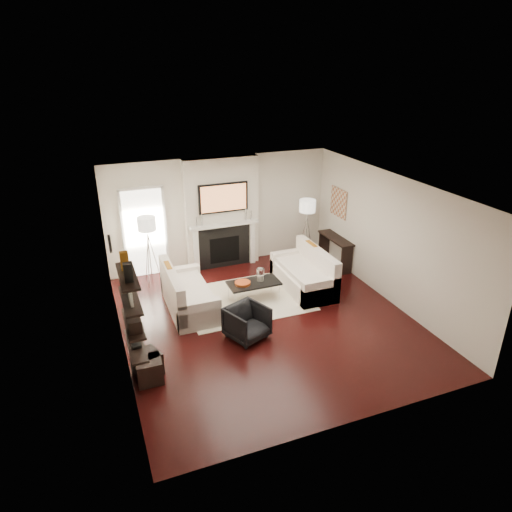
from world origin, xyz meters
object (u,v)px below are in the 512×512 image
object	(u,v)px
armchair	(247,321)
lamp_right_shade	(307,206)
lamp_left_shade	(147,224)
loveseat_right_base	(303,280)
loveseat_left_base	(190,300)
coffee_table	(254,283)
ottoman_near	(147,364)

from	to	relation	value
armchair	lamp_right_shade	bearing A→B (deg)	24.32
lamp_left_shade	lamp_right_shade	world-z (taller)	same
lamp_right_shade	loveseat_right_base	bearing A→B (deg)	-118.80
loveseat_left_base	armchair	size ratio (longest dim) A/B	2.60
armchair	lamp_left_shade	size ratio (longest dim) A/B	1.73
coffee_table	ottoman_near	xyz separation A→B (m)	(-2.53, -1.71, -0.20)
loveseat_right_base	armchair	bearing A→B (deg)	-143.09
loveseat_right_base	lamp_left_shade	xyz separation A→B (m)	(-3.12, 1.52, 1.24)
lamp_right_shade	ottoman_near	world-z (taller)	lamp_right_shade
loveseat_right_base	armchair	xyz separation A→B (m)	(-1.85, -1.39, 0.14)
lamp_left_shade	ottoman_near	size ratio (longest dim) A/B	1.00
loveseat_right_base	ottoman_near	world-z (taller)	loveseat_right_base
loveseat_left_base	loveseat_right_base	world-z (taller)	same
lamp_left_shade	armchair	bearing A→B (deg)	-66.28
coffee_table	armchair	xyz separation A→B (m)	(-0.63, -1.30, -0.05)
lamp_left_shade	ottoman_near	world-z (taller)	lamp_left_shade
loveseat_right_base	coffee_table	world-z (taller)	same
lamp_right_shade	ottoman_near	size ratio (longest dim) A/B	1.00
armchair	ottoman_near	world-z (taller)	armchair
loveseat_right_base	ottoman_near	size ratio (longest dim) A/B	4.50
lamp_left_shade	loveseat_right_base	bearing A→B (deg)	-25.94
loveseat_right_base	coffee_table	size ratio (longest dim) A/B	1.64
loveseat_right_base	armchair	size ratio (longest dim) A/B	2.60
lamp_left_shade	lamp_right_shade	distance (m)	3.90
armchair	ottoman_near	xyz separation A→B (m)	(-1.90, -0.41, -0.15)
coffee_table	ottoman_near	world-z (taller)	coffee_table
loveseat_left_base	coffee_table	size ratio (longest dim) A/B	1.64
loveseat_right_base	lamp_left_shade	bearing A→B (deg)	154.06
lamp_left_shade	lamp_right_shade	bearing A→B (deg)	-1.56
loveseat_left_base	lamp_left_shade	bearing A→B (deg)	109.49
coffee_table	armchair	distance (m)	1.44
loveseat_left_base	armchair	bearing A→B (deg)	-62.07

